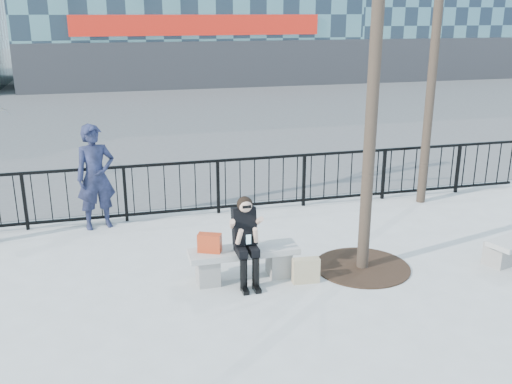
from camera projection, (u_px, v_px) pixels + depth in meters
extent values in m
plane|color=#A3A29D|center=(244.00, 278.00, 8.64)|extent=(120.00, 120.00, 0.00)
cube|color=#474747|center=(155.00, 114.00, 22.46)|extent=(60.00, 23.00, 0.01)
cube|color=black|center=(207.00, 161.00, 11.08)|extent=(14.00, 0.05, 0.05)
cube|color=black|center=(209.00, 208.00, 11.37)|extent=(14.00, 0.05, 0.05)
cube|color=#2D2D30|center=(200.00, 66.00, 29.24)|extent=(18.00, 0.08, 2.40)
cube|color=red|center=(199.00, 25.00, 28.58)|extent=(12.60, 0.12, 1.00)
cube|color=#2D2D30|center=(487.00, 59.00, 33.37)|extent=(16.00, 0.08, 2.40)
cylinder|color=black|center=(377.00, 20.00, 7.88)|extent=(0.18, 0.18, 7.50)
cylinder|color=black|center=(436.00, 31.00, 11.07)|extent=(0.18, 0.18, 7.00)
cylinder|color=black|center=(362.00, 267.00, 9.01)|extent=(1.50, 1.50, 0.02)
cube|color=slate|center=(208.00, 270.00, 8.45)|extent=(0.32, 0.38, 0.40)
cube|color=slate|center=(279.00, 263.00, 8.72)|extent=(0.32, 0.38, 0.40)
cube|color=gray|center=(244.00, 251.00, 8.51)|extent=(1.65, 0.46, 0.09)
cube|color=slate|center=(498.00, 254.00, 9.05)|extent=(0.30, 0.35, 0.37)
cube|color=#B73516|center=(210.00, 243.00, 8.35)|extent=(0.37, 0.28, 0.28)
cube|color=#C7BB8C|center=(306.00, 270.00, 8.47)|extent=(0.41, 0.18, 0.38)
imported|color=black|center=(96.00, 177.00, 10.42)|extent=(0.81, 0.63, 1.95)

